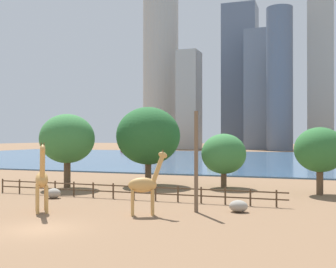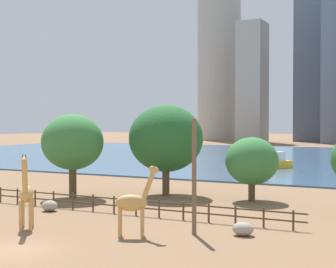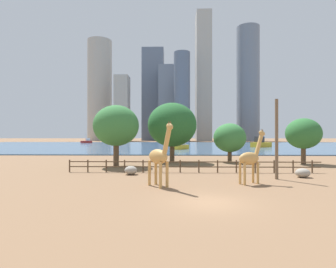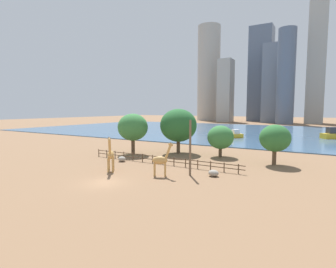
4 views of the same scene
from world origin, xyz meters
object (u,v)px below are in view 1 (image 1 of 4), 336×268
(utility_pole, at_px, (196,162))
(tree_left_large, at_px, (320,150))
(giraffe_tall, at_px, (42,180))
(tree_center_broad, at_px, (224,154))
(boulder_by_pole, at_px, (54,193))
(boulder_near_fence, at_px, (238,206))
(boat_ferry, at_px, (129,150))
(tree_right_tall, at_px, (148,136))
(tree_left_small, at_px, (67,139))
(boat_barge, at_px, (223,161))
(giraffe_companion, at_px, (145,185))

(utility_pole, height_order, tree_left_large, utility_pole)
(giraffe_tall, xyz_separation_m, tree_center_broad, (9.09, 18.10, 1.19))
(utility_pole, relative_size, boulder_by_pole, 5.65)
(giraffe_tall, height_order, boulder_near_fence, giraffe_tall)
(giraffe_tall, height_order, boat_ferry, giraffe_tall)
(tree_right_tall, distance_m, boat_ferry, 91.88)
(tree_left_small, height_order, boat_ferry, tree_left_small)
(utility_pole, distance_m, boat_barge, 45.12)
(tree_center_broad, relative_size, tree_right_tall, 0.66)
(utility_pole, bearing_deg, tree_center_broad, 94.19)
(utility_pole, xyz_separation_m, boat_barge, (-7.38, 44.44, -2.52))
(giraffe_companion, distance_m, utility_pole, 4.00)
(tree_left_large, bearing_deg, utility_pole, -124.22)
(boat_ferry, bearing_deg, tree_left_large, 92.75)
(utility_pole, distance_m, boulder_near_fence, 4.31)
(giraffe_tall, bearing_deg, giraffe_companion, 62.65)
(tree_center_broad, distance_m, tree_left_small, 16.21)
(tree_center_broad, distance_m, tree_right_tall, 8.48)
(boulder_near_fence, bearing_deg, utility_pole, -159.61)
(giraffe_companion, distance_m, tree_left_small, 17.66)
(giraffe_tall, bearing_deg, tree_left_large, 92.59)
(boulder_near_fence, xyz_separation_m, tree_right_tall, (-12.11, 13.12, 4.93))
(giraffe_tall, xyz_separation_m, boat_barge, (2.78, 48.05, -1.27))
(tree_left_large, bearing_deg, tree_right_tall, 173.45)
(giraffe_tall, height_order, tree_left_small, tree_left_small)
(tree_center_broad, height_order, tree_right_tall, tree_right_tall)
(tree_left_large, xyz_separation_m, boat_ferry, (-57.75, 84.53, -3.11))
(tree_left_large, relative_size, tree_right_tall, 0.72)
(boulder_near_fence, relative_size, boulder_by_pole, 1.04)
(tree_center_broad, xyz_separation_m, tree_left_small, (-15.17, -5.49, 1.56))
(giraffe_tall, height_order, utility_pole, utility_pole)
(utility_pole, distance_m, tree_right_tall, 17.05)
(tree_center_broad, bearing_deg, boat_ferry, 120.52)
(boulder_near_fence, bearing_deg, giraffe_tall, -160.25)
(giraffe_companion, relative_size, tree_center_broad, 0.79)
(boulder_by_pole, height_order, tree_left_small, tree_left_small)
(utility_pole, bearing_deg, boat_barge, 99.42)
(tree_center_broad, bearing_deg, boulder_near_fence, -74.08)
(giraffe_tall, bearing_deg, boat_ferry, 163.48)
(tree_left_large, xyz_separation_m, tree_left_small, (-24.48, -3.14, 0.97))
(giraffe_tall, relative_size, tree_right_tall, 0.58)
(boat_barge, bearing_deg, tree_left_large, 60.48)
(tree_center_broad, height_order, boat_ferry, tree_center_broad)
(giraffe_tall, relative_size, tree_left_large, 0.81)
(giraffe_companion, bearing_deg, giraffe_tall, 164.34)
(tree_center_broad, bearing_deg, boat_barge, 101.91)
(giraffe_companion, distance_m, tree_right_tall, 17.91)
(giraffe_tall, bearing_deg, tree_left_small, 167.80)
(tree_left_large, xyz_separation_m, tree_right_tall, (-17.58, 2.02, 1.28))
(boulder_near_fence, bearing_deg, tree_left_large, 63.74)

